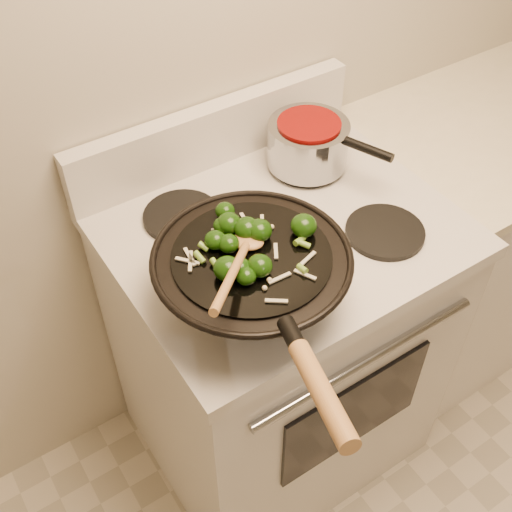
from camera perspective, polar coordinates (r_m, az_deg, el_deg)
stove at (r=1.82m, az=1.86°, el=-7.71°), size 0.78×0.67×1.08m
counter_unit at (r=2.25m, az=18.51°, el=1.94°), size 0.81×0.62×0.91m
wok at (r=1.26m, az=-0.31°, el=-1.75°), size 0.39×0.64×0.20m
stirfry at (r=1.23m, az=-0.83°, el=1.28°), size 0.27×0.28×0.05m
wooden_spoon at (r=1.17m, az=-1.52°, el=-0.31°), size 0.23×0.23×0.11m
saucepan at (r=1.61m, az=4.70°, el=9.97°), size 0.20×0.31×0.12m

